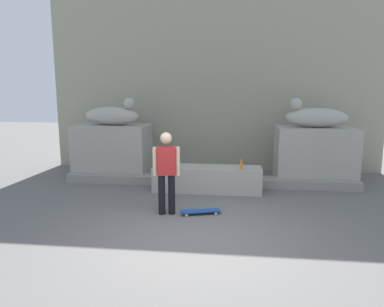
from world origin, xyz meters
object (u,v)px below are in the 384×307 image
at_px(statue_reclining_left, 113,115).
at_px(skateboard, 201,211).
at_px(skater, 166,170).
at_px(bottle_orange, 241,165).
at_px(statue_reclining_right, 315,117).
at_px(bottle_green, 162,161).

height_order(statue_reclining_left, skateboard, statue_reclining_left).
xyz_separation_m(skater, skateboard, (0.68, 0.06, -0.86)).
bearing_deg(statue_reclining_left, bottle_orange, -13.69).
distance_m(statue_reclining_right, bottle_orange, 2.64).
height_order(statue_reclining_left, skater, statue_reclining_left).
distance_m(statue_reclining_left, bottle_green, 2.23).
relative_size(skateboard, bottle_green, 3.09).
height_order(skateboard, bottle_green, bottle_green).
distance_m(statue_reclining_left, bottle_orange, 4.01).
height_order(statue_reclining_right, bottle_orange, statue_reclining_right).
relative_size(statue_reclining_left, statue_reclining_right, 1.02).
relative_size(bottle_green, bottle_orange, 1.05).
height_order(bottle_green, bottle_orange, bottle_green).
relative_size(statue_reclining_right, bottle_orange, 6.42).
height_order(statue_reclining_left, statue_reclining_right, same).
height_order(skater, bottle_green, skater).
distance_m(statue_reclining_left, skateboard, 4.37).
bearing_deg(statue_reclining_right, bottle_green, 19.47).
relative_size(statue_reclining_left, skateboard, 2.02).
relative_size(statue_reclining_right, bottle_green, 6.10).
bearing_deg(statue_reclining_left, bottle_green, -26.87).
xyz_separation_m(statue_reclining_right, bottle_orange, (-1.95, -1.44, -1.06)).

